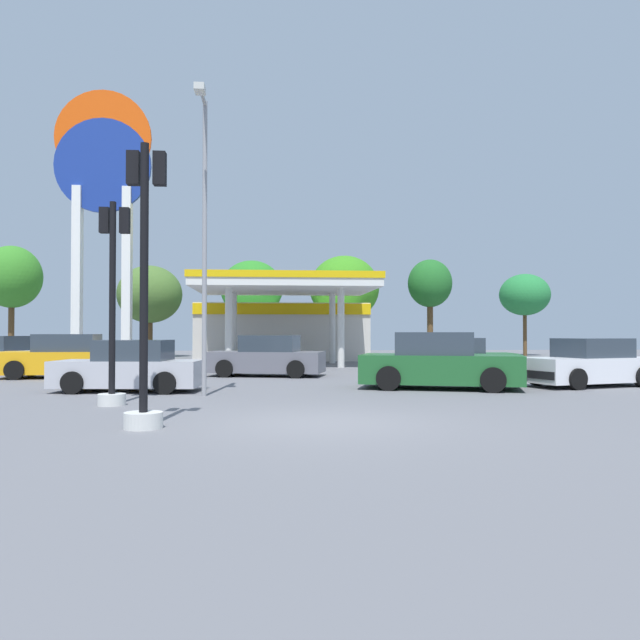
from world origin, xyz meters
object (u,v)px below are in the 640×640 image
(corner_streetlamp, at_px, (204,218))
(traffic_signal_0, at_px, (113,314))
(station_pole_sign, at_px, (103,188))
(tree_3, at_px, (344,288))
(car_0, at_px, (589,365))
(tree_0, at_px, (12,277))
(tree_5, at_px, (525,295))
(tree_1, at_px, (150,295))
(car_6, at_px, (459,359))
(tree_4, at_px, (430,284))
(traffic_signal_1, at_px, (144,308))
(car_1, at_px, (64,358))
(car_3, at_px, (130,368))
(car_5, at_px, (267,358))
(car_4, at_px, (440,363))
(tree_2, at_px, (252,289))

(corner_streetlamp, bearing_deg, traffic_signal_0, -138.13)
(station_pole_sign, bearing_deg, tree_3, 40.37)
(car_0, xyz_separation_m, tree_3, (-4.62, 22.83, 3.85))
(tree_0, bearing_deg, tree_5, 0.34)
(traffic_signal_0, height_order, tree_1, tree_1)
(tree_1, relative_size, tree_3, 0.89)
(tree_0, bearing_deg, car_6, -39.00)
(traffic_signal_0, height_order, tree_3, tree_3)
(car_0, distance_m, traffic_signal_0, 13.56)
(car_0, distance_m, tree_4, 23.56)
(car_0, distance_m, tree_5, 25.31)
(car_0, relative_size, traffic_signal_1, 0.90)
(tree_5, bearing_deg, car_1, -142.65)
(car_3, bearing_deg, traffic_signal_1, -75.79)
(tree_1, bearing_deg, tree_0, 177.21)
(car_0, bearing_deg, car_1, 163.72)
(traffic_signal_1, height_order, tree_3, tree_3)
(station_pole_sign, relative_size, car_5, 2.90)
(tree_1, xyz_separation_m, corner_streetlamp, (6.08, -25.33, 0.40))
(car_3, relative_size, tree_3, 0.61)
(traffic_signal_1, distance_m, tree_0, 34.15)
(tree_3, bearing_deg, tree_1, 178.60)
(car_4, xyz_separation_m, tree_5, (12.63, 24.22, 3.45))
(car_1, distance_m, tree_2, 19.12)
(station_pole_sign, height_order, tree_2, station_pole_sign)
(car_4, xyz_separation_m, traffic_signal_1, (-6.93, -6.79, 1.28))
(car_0, bearing_deg, car_5, 152.17)
(station_pole_sign, relative_size, car_3, 3.21)
(car_3, xyz_separation_m, car_6, (10.71, 5.17, 0.00))
(car_5, bearing_deg, tree_3, 74.31)
(car_4, xyz_separation_m, tree_2, (-6.00, 23.09, 3.67))
(tree_4, bearing_deg, tree_3, -176.79)
(tree_2, xyz_separation_m, tree_5, (18.62, 1.14, -0.22))
(car_0, bearing_deg, tree_4, 87.07)
(tree_1, bearing_deg, tree_2, -4.41)
(car_5, height_order, tree_2, tree_2)
(car_5, bearing_deg, tree_5, 46.78)
(car_0, distance_m, traffic_signal_1, 13.73)
(car_5, distance_m, tree_2, 17.98)
(car_1, xyz_separation_m, tree_1, (-0.45, 18.24, 3.35))
(car_0, xyz_separation_m, car_5, (-9.60, 5.07, 0.03))
(car_0, xyz_separation_m, corner_streetlamp, (-11.13, -2.19, 3.80))
(tree_2, bearing_deg, traffic_signal_0, -94.94)
(car_4, height_order, tree_1, tree_1)
(car_0, height_order, tree_0, tree_0)
(car_3, xyz_separation_m, tree_0, (-12.71, 24.13, 4.50))
(tree_3, xyz_separation_m, corner_streetlamp, (-6.52, -25.02, -0.05))
(car_4, height_order, tree_0, tree_0)
(tree_5, bearing_deg, tree_1, -178.57)
(car_5, xyz_separation_m, tree_2, (-1.05, 17.56, 3.72))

